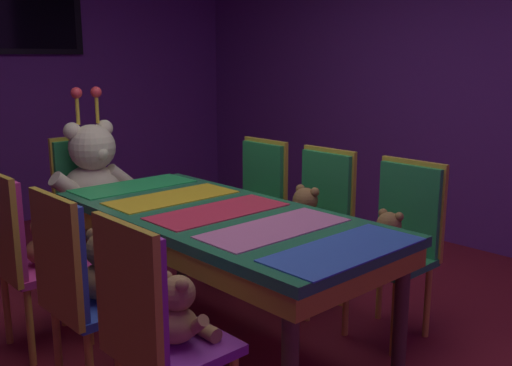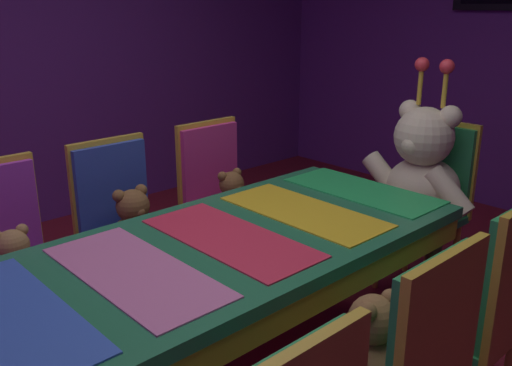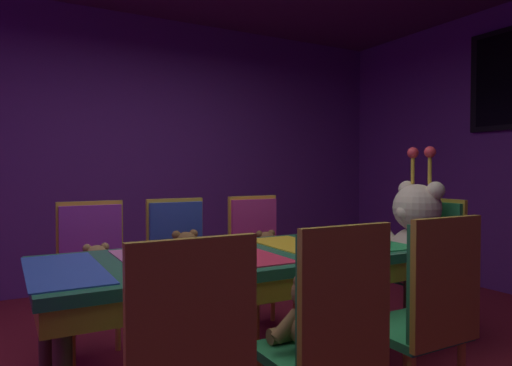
{
  "view_description": "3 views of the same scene",
  "coord_description": "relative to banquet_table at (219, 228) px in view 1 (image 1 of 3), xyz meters",
  "views": [
    {
      "loc": [
        -1.88,
        -2.32,
        1.54
      ],
      "look_at": [
        0.16,
        -0.11,
        0.89
      ],
      "focal_mm": 40.74,
      "sensor_mm": 36.0,
      "label": 1
    },
    {
      "loc": [
        1.53,
        -1.28,
        1.61
      ],
      "look_at": [
        0.18,
        -0.03,
        1.02
      ],
      "focal_mm": 38.89,
      "sensor_mm": 36.0,
      "label": 2
    },
    {
      "loc": [
        2.18,
        -1.08,
        1.18
      ],
      "look_at": [
        -0.16,
        0.22,
        1.11
      ],
      "focal_mm": 32.07,
      "sensor_mm": 36.0,
      "label": 3
    }
  ],
  "objects": [
    {
      "name": "teddy_right_1",
      "position": [
        0.68,
        -0.0,
        -0.06
      ],
      "size": [
        0.26,
        0.33,
        0.31
      ],
      "rotation": [
        0.0,
        0.0,
        3.14
      ],
      "color": "olive",
      "rests_on": "chair_right_1"
    },
    {
      "name": "king_teddy_bear",
      "position": [
        0.0,
        1.37,
        0.09
      ],
      "size": [
        0.69,
        0.53,
        0.88
      ],
      "rotation": [
        0.0,
        0.0,
        -1.57
      ],
      "color": "beige",
      "rests_on": "throne_chair"
    },
    {
      "name": "teddy_left_2",
      "position": [
        -0.69,
        0.6,
        -0.07
      ],
      "size": [
        0.23,
        0.3,
        0.28
      ],
      "color": "brown",
      "rests_on": "chair_left_2"
    },
    {
      "name": "wall_right",
      "position": [
        2.6,
        0.0,
        0.75
      ],
      "size": [
        0.12,
        6.4,
        2.8
      ],
      "primitive_type": "cube",
      "color": "#59267F",
      "rests_on": "ground_plane"
    },
    {
      "name": "teddy_left_0",
      "position": [
        -0.68,
        -0.59,
        -0.07
      ],
      "size": [
        0.23,
        0.3,
        0.28
      ],
      "color": "#9E7247",
      "rests_on": "chair_left_0"
    },
    {
      "name": "ground_plane",
      "position": [
        0.0,
        0.0,
        -0.65
      ],
      "size": [
        7.9,
        7.9,
        0.0
      ],
      "primitive_type": "plane",
      "color": "maroon"
    },
    {
      "name": "teddy_right_0",
      "position": [
        0.7,
        -0.59,
        -0.08
      ],
      "size": [
        0.22,
        0.29,
        0.27
      ],
      "rotation": [
        0.0,
        0.0,
        3.14
      ],
      "color": "olive",
      "rests_on": "chair_right_0"
    },
    {
      "name": "chair_right_0",
      "position": [
        0.84,
        -0.59,
        -0.06
      ],
      "size": [
        0.42,
        0.41,
        0.98
      ],
      "rotation": [
        0.0,
        0.0,
        3.14
      ],
      "color": "#268C4C",
      "rests_on": "ground_plane"
    },
    {
      "name": "chair_left_0",
      "position": [
        -0.83,
        -0.59,
        -0.06
      ],
      "size": [
        0.42,
        0.41,
        0.98
      ],
      "color": "purple",
      "rests_on": "ground_plane"
    },
    {
      "name": "chair_left_1",
      "position": [
        -0.83,
        -0.02,
        -0.06
      ],
      "size": [
        0.42,
        0.41,
        0.98
      ],
      "color": "#2D47B2",
      "rests_on": "ground_plane"
    },
    {
      "name": "chair_right_2",
      "position": [
        0.81,
        0.56,
        -0.06
      ],
      "size": [
        0.42,
        0.41,
        0.98
      ],
      "rotation": [
        0.0,
        0.0,
        3.14
      ],
      "color": "#268C4C",
      "rests_on": "ground_plane"
    },
    {
      "name": "throne_chair",
      "position": [
        0.0,
        1.54,
        -0.06
      ],
      "size": [
        0.41,
        0.42,
        0.98
      ],
      "rotation": [
        0.0,
        0.0,
        -1.57
      ],
      "color": "#268C4C",
      "rests_on": "ground_plane"
    },
    {
      "name": "banquet_table",
      "position": [
        0.0,
        0.0,
        0.0
      ],
      "size": [
        0.9,
        2.02,
        0.75
      ],
      "color": "#26724C",
      "rests_on": "ground_plane"
    },
    {
      "name": "chair_right_1",
      "position": [
        0.82,
        -0.0,
        -0.06
      ],
      "size": [
        0.42,
        0.41,
        0.98
      ],
      "rotation": [
        0.0,
        0.0,
        3.14
      ],
      "color": "#268C4C",
      "rests_on": "ground_plane"
    },
    {
      "name": "chair_left_2",
      "position": [
        -0.84,
        0.6,
        -0.06
      ],
      "size": [
        0.42,
        0.41,
        0.98
      ],
      "color": "#CC338C",
      "rests_on": "ground_plane"
    },
    {
      "name": "teddy_left_1",
      "position": [
        -0.68,
        -0.02,
        -0.05
      ],
      "size": [
        0.27,
        0.34,
        0.32
      ],
      "color": "brown",
      "rests_on": "chair_left_1"
    }
  ]
}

